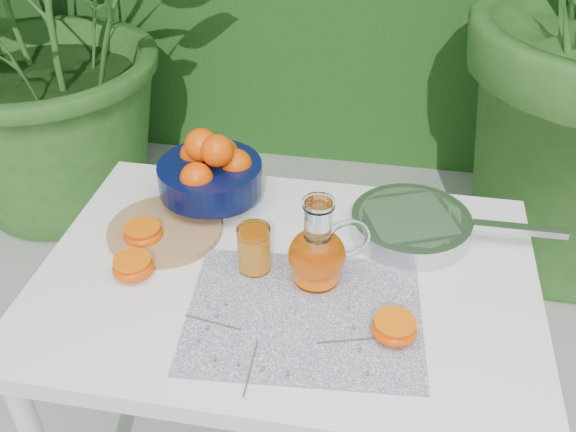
% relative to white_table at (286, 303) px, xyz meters
% --- Properties ---
extents(potted_plant_left, '(2.00, 2.00, 1.57)m').
position_rel_white_table_xyz_m(potted_plant_left, '(-1.13, 1.21, 0.12)').
color(potted_plant_left, '#2A5A1F').
rests_on(potted_plant_left, ground).
extents(white_table, '(1.00, 0.70, 0.75)m').
position_rel_white_table_xyz_m(white_table, '(0.00, 0.00, 0.00)').
color(white_table, white).
rests_on(white_table, ground).
extents(placemat, '(0.46, 0.38, 0.00)m').
position_rel_white_table_xyz_m(placemat, '(0.05, -0.11, 0.08)').
color(placemat, '#0C1343').
rests_on(placemat, white_table).
extents(cutting_board, '(0.27, 0.27, 0.02)m').
position_rel_white_table_xyz_m(cutting_board, '(-0.28, 0.09, 0.09)').
color(cutting_board, '#AF804F').
rests_on(cutting_board, white_table).
extents(fruit_bowl, '(0.29, 0.29, 0.19)m').
position_rel_white_table_xyz_m(fruit_bowl, '(-0.21, 0.22, 0.17)').
color(fruit_bowl, black).
rests_on(fruit_bowl, white_table).
extents(juice_pitcher, '(0.17, 0.14, 0.19)m').
position_rel_white_table_xyz_m(juice_pitcher, '(0.06, -0.01, 0.15)').
color(juice_pitcher, white).
rests_on(juice_pitcher, white_table).
extents(juice_tumbler, '(0.08, 0.08, 0.10)m').
position_rel_white_table_xyz_m(juice_tumbler, '(-0.07, 0.00, 0.13)').
color(juice_tumbler, white).
rests_on(juice_tumbler, white_table).
extents(saute_pan, '(0.45, 0.26, 0.05)m').
position_rel_white_table_xyz_m(saute_pan, '(0.24, 0.18, 0.11)').
color(saute_pan, '#B4B5B9').
rests_on(saute_pan, white_table).
extents(orange_halves, '(0.63, 0.27, 0.04)m').
position_rel_white_table_xyz_m(orange_halves, '(-0.13, -0.05, 0.10)').
color(orange_halves, '#FC5602').
rests_on(orange_halves, white_table).
extents(thyme_sprigs, '(0.39, 0.24, 0.01)m').
position_rel_white_table_xyz_m(thyme_sprigs, '(0.02, -0.19, 0.09)').
color(thyme_sprigs, brown).
rests_on(thyme_sprigs, white_table).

